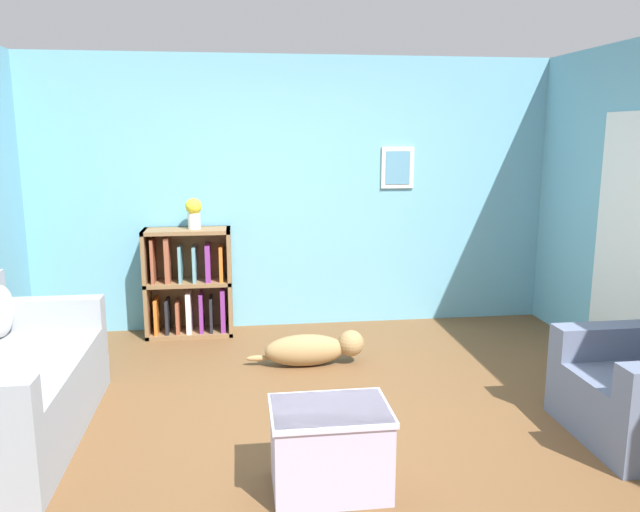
% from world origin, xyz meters
% --- Properties ---
extents(ground_plane, '(14.00, 14.00, 0.00)m').
position_xyz_m(ground_plane, '(0.00, 0.00, 0.00)').
color(ground_plane, brown).
extents(wall_back, '(5.60, 0.13, 2.60)m').
position_xyz_m(wall_back, '(0.00, 2.25, 1.30)').
color(wall_back, '#6BADC6').
rests_on(wall_back, ground_plane).
extents(bookshelf, '(0.80, 0.33, 1.01)m').
position_xyz_m(bookshelf, '(-1.03, 2.03, 0.48)').
color(bookshelf, olive).
rests_on(bookshelf, ground_plane).
extents(coffee_table, '(0.63, 0.46, 0.47)m').
position_xyz_m(coffee_table, '(-0.10, -0.76, 0.25)').
color(coffee_table, '#BCB2D1').
rests_on(coffee_table, ground_plane).
extents(dog, '(0.97, 0.24, 0.28)m').
position_xyz_m(dog, '(0.03, 1.06, 0.14)').
color(dog, '#9E7A4C').
rests_on(dog, ground_plane).
extents(vase, '(0.15, 0.15, 0.28)m').
position_xyz_m(vase, '(-0.96, 2.01, 1.17)').
color(vase, silver).
rests_on(vase, bookshelf).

